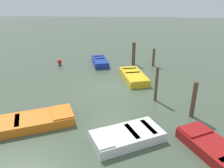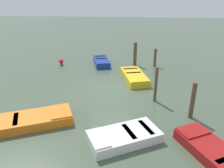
{
  "view_description": "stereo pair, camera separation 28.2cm",
  "coord_description": "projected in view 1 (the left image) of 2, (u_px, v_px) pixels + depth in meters",
  "views": [
    {
      "loc": [
        -12.17,
        -0.84,
        5.5
      ],
      "look_at": [
        0.0,
        0.0,
        0.35
      ],
      "focal_mm": 35.48,
      "sensor_mm": 36.0,
      "label": 1
    },
    {
      "loc": [
        -12.14,
        -1.13,
        5.5
      ],
      "look_at": [
        0.0,
        0.0,
        0.35
      ],
      "focal_mm": 35.48,
      "sensor_mm": 36.0,
      "label": 2
    }
  ],
  "objects": [
    {
      "name": "ground_plane",
      "position": [
        112.0,
        89.0,
        13.37
      ],
      "size": [
        80.0,
        80.0,
        0.0
      ],
      "primitive_type": "plane",
      "color": "#475642"
    },
    {
      "name": "rowboat_blue",
      "position": [
        100.0,
        62.0,
        17.88
      ],
      "size": [
        2.86,
        1.73,
        0.46
      ],
      "rotation": [
        0.0,
        0.0,
        3.4
      ],
      "color": "navy",
      "rests_on": "ground_plane"
    },
    {
      "name": "rowboat_yellow",
      "position": [
        134.0,
        76.0,
        14.81
      ],
      "size": [
        3.35,
        2.08,
        0.46
      ],
      "rotation": [
        0.0,
        0.0,
        3.41
      ],
      "color": "gold",
      "rests_on": "ground_plane"
    },
    {
      "name": "rowboat_red",
      "position": [
        222.0,
        155.0,
        7.7
      ],
      "size": [
        3.75,
        2.74,
        0.46
      ],
      "rotation": [
        0.0,
        0.0,
        0.47
      ],
      "color": "maroon",
      "rests_on": "ground_plane"
    },
    {
      "name": "rowboat_white",
      "position": [
        126.0,
        136.0,
        8.71
      ],
      "size": [
        2.52,
        3.12,
        0.46
      ],
      "rotation": [
        0.0,
        0.0,
        2.05
      ],
      "color": "silver",
      "rests_on": "ground_plane"
    },
    {
      "name": "rowboat_orange",
      "position": [
        26.0,
        122.0,
        9.64
      ],
      "size": [
        2.96,
        4.33,
        0.46
      ],
      "rotation": [
        0.0,
        0.0,
        5.13
      ],
      "color": "orange",
      "rests_on": "ground_plane"
    },
    {
      "name": "mooring_piling_far_right",
      "position": [
        156.0,
        84.0,
        11.67
      ],
      "size": [
        0.16,
        0.16,
        1.9
      ],
      "primitive_type": "cylinder",
      "color": "brown",
      "rests_on": "ground_plane"
    },
    {
      "name": "mooring_piling_mid_right",
      "position": [
        134.0,
        54.0,
        17.51
      ],
      "size": [
        0.27,
        0.27,
        1.8
      ],
      "primitive_type": "cylinder",
      "color": "brown",
      "rests_on": "ground_plane"
    },
    {
      "name": "mooring_piling_mid_left",
      "position": [
        194.0,
        100.0,
        10.17
      ],
      "size": [
        0.21,
        0.21,
        1.76
      ],
      "primitive_type": "cylinder",
      "color": "brown",
      "rests_on": "ground_plane"
    },
    {
      "name": "mooring_piling_far_left",
      "position": [
        154.0,
        57.0,
        17.31
      ],
      "size": [
        0.2,
        0.2,
        1.39
      ],
      "primitive_type": "cylinder",
      "color": "brown",
      "rests_on": "ground_plane"
    },
    {
      "name": "marker_buoy",
      "position": [
        60.0,
        62.0,
        17.59
      ],
      "size": [
        0.36,
        0.36,
        0.48
      ],
      "color": "#262626",
      "rests_on": "ground_plane"
    }
  ]
}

